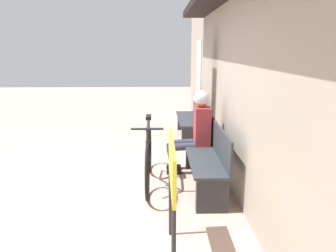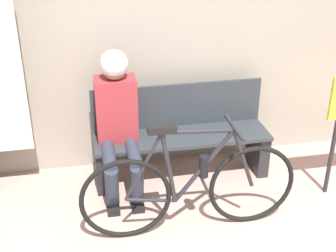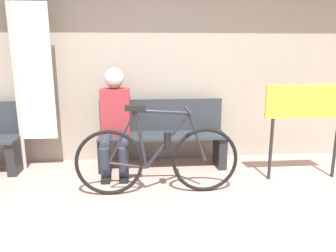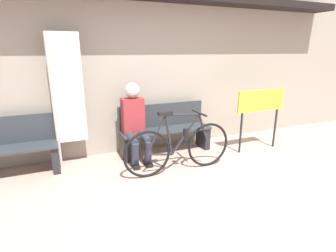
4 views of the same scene
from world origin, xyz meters
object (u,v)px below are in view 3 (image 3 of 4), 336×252
at_px(person_seated, 115,114).
at_px(banner_pole, 30,78).
at_px(bicycle, 158,158).
at_px(park_bench_near, 162,137).
at_px(signboard, 307,109).

distance_m(person_seated, banner_pole, 1.07).
relative_size(bicycle, banner_pole, 0.84).
distance_m(bicycle, banner_pole, 1.81).
height_order(park_bench_near, signboard, signboard).
relative_size(park_bench_near, person_seated, 1.25).
xyz_separation_m(park_bench_near, banner_pole, (-1.53, 0.04, 0.73)).
bearing_deg(person_seated, banner_pole, 171.39).
height_order(bicycle, banner_pole, banner_pole).
distance_m(bicycle, signboard, 1.72).
bearing_deg(park_bench_near, person_seated, -168.94).
bearing_deg(bicycle, park_bench_near, 82.83).
relative_size(park_bench_near, bicycle, 0.94).
bearing_deg(signboard, bicycle, -171.21).
bearing_deg(banner_pole, park_bench_near, -1.42).
distance_m(person_seated, signboard, 2.15).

